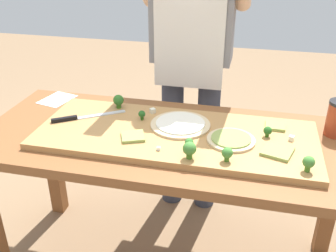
{
  "coord_description": "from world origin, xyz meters",
  "views": [
    {
      "loc": [
        0.31,
        -1.37,
        1.51
      ],
      "look_at": [
        -0.01,
        0.0,
        0.78
      ],
      "focal_mm": 41.57,
      "sensor_mm": 36.0,
      "label": 1
    }
  ],
  "objects_px": {
    "broccoli_floret_back_mid": "(190,149)",
    "cook_center": "(192,41)",
    "cheese_crumble_c": "(153,111)",
    "cheese_crumble_a": "(159,149)",
    "broccoli_floret_front_right": "(268,131)",
    "recipe_note": "(57,99)",
    "broccoli_floret_front_mid": "(227,153)",
    "prep_table": "(171,158)",
    "pizza_slice_near_right": "(275,126)",
    "pizza_whole_white_garlic": "(180,124)",
    "broccoli_floret_back_left": "(118,100)",
    "pizza_slice_near_left": "(133,136)",
    "broccoli_floret_front_left": "(189,143)",
    "pizza_whole_pesto_green": "(231,139)",
    "broccoli_floret_center_left": "(309,163)",
    "chefs_knife": "(78,117)",
    "broccoli_floret_back_right": "(142,114)",
    "pizza_slice_far_right": "(277,151)",
    "cheese_crumble_b": "(291,138)"
  },
  "relations": [
    {
      "from": "broccoli_floret_front_right",
      "to": "broccoli_floret_center_left",
      "type": "bearing_deg",
      "value": -58.38
    },
    {
      "from": "broccoli_floret_back_mid",
      "to": "broccoli_floret_center_left",
      "type": "height_order",
      "value": "broccoli_floret_back_mid"
    },
    {
      "from": "pizza_slice_far_right",
      "to": "recipe_note",
      "type": "height_order",
      "value": "pizza_slice_far_right"
    },
    {
      "from": "broccoli_floret_center_left",
      "to": "cook_center",
      "type": "xyz_separation_m",
      "value": [
        -0.53,
        0.71,
        0.2
      ]
    },
    {
      "from": "prep_table",
      "to": "recipe_note",
      "type": "xyz_separation_m",
      "value": [
        -0.64,
        0.24,
        0.11
      ]
    },
    {
      "from": "pizza_slice_near_left",
      "to": "broccoli_floret_front_left",
      "type": "distance_m",
      "value": 0.24
    },
    {
      "from": "broccoli_floret_back_mid",
      "to": "broccoli_floret_back_left",
      "type": "distance_m",
      "value": 0.53
    },
    {
      "from": "pizza_slice_near_left",
      "to": "broccoli_floret_back_mid",
      "type": "distance_m",
      "value": 0.27
    },
    {
      "from": "prep_table",
      "to": "broccoli_floret_back_mid",
      "type": "relative_size",
      "value": 24.47
    },
    {
      "from": "pizza_whole_pesto_green",
      "to": "cheese_crumble_c",
      "type": "bearing_deg",
      "value": 153.86
    },
    {
      "from": "broccoli_floret_back_mid",
      "to": "cook_center",
      "type": "distance_m",
      "value": 0.76
    },
    {
      "from": "cheese_crumble_b",
      "to": "pizza_whole_white_garlic",
      "type": "bearing_deg",
      "value": 176.97
    },
    {
      "from": "prep_table",
      "to": "cheese_crumble_b",
      "type": "distance_m",
      "value": 0.5
    },
    {
      "from": "cheese_crumble_c",
      "to": "cook_center",
      "type": "bearing_deg",
      "value": 74.54
    },
    {
      "from": "cheese_crumble_a",
      "to": "pizza_whole_white_garlic",
      "type": "bearing_deg",
      "value": 79.24
    },
    {
      "from": "pizza_whole_pesto_green",
      "to": "broccoli_floret_front_left",
      "type": "distance_m",
      "value": 0.18
    },
    {
      "from": "prep_table",
      "to": "chefs_knife",
      "type": "relative_size",
      "value": 5.72
    },
    {
      "from": "pizza_slice_far_right",
      "to": "cheese_crumble_a",
      "type": "bearing_deg",
      "value": -169.58
    },
    {
      "from": "pizza_slice_near_left",
      "to": "broccoli_floret_front_left",
      "type": "height_order",
      "value": "broccoli_floret_front_left"
    },
    {
      "from": "broccoli_floret_front_right",
      "to": "broccoli_floret_back_left",
      "type": "relative_size",
      "value": 0.69
    },
    {
      "from": "prep_table",
      "to": "cook_center",
      "type": "xyz_separation_m",
      "value": [
        -0.01,
        0.53,
        0.37
      ]
    },
    {
      "from": "cheese_crumble_a",
      "to": "cheese_crumble_c",
      "type": "xyz_separation_m",
      "value": [
        -0.11,
        0.31,
        0.0
      ]
    },
    {
      "from": "broccoli_floret_front_mid",
      "to": "broccoli_floret_back_mid",
      "type": "xyz_separation_m",
      "value": [
        -0.13,
        -0.01,
        0.01
      ]
    },
    {
      "from": "broccoli_floret_center_left",
      "to": "cheese_crumble_a",
      "type": "height_order",
      "value": "broccoli_floret_center_left"
    },
    {
      "from": "broccoli_floret_front_right",
      "to": "recipe_note",
      "type": "xyz_separation_m",
      "value": [
        -1.02,
        0.21,
        -0.05
      ]
    },
    {
      "from": "pizza_slice_near_right",
      "to": "broccoli_floret_back_right",
      "type": "relative_size",
      "value": 1.88
    },
    {
      "from": "broccoli_floret_back_left",
      "to": "cheese_crumble_b",
      "type": "xyz_separation_m",
      "value": [
        0.76,
        -0.14,
        -0.03
      ]
    },
    {
      "from": "broccoli_floret_back_right",
      "to": "cheese_crumble_b",
      "type": "relative_size",
      "value": 2.22
    },
    {
      "from": "broccoli_floret_front_left",
      "to": "recipe_note",
      "type": "relative_size",
      "value": 0.27
    },
    {
      "from": "cheese_crumble_c",
      "to": "cheese_crumble_a",
      "type": "bearing_deg",
      "value": -71.14
    },
    {
      "from": "pizza_slice_far_right",
      "to": "broccoli_floret_front_left",
      "type": "xyz_separation_m",
      "value": [
        -0.32,
        -0.05,
        0.02
      ]
    },
    {
      "from": "broccoli_floret_front_mid",
      "to": "cheese_crumble_c",
      "type": "relative_size",
      "value": 2.55
    },
    {
      "from": "broccoli_floret_front_left",
      "to": "pizza_slice_far_right",
      "type": "bearing_deg",
      "value": 8.27
    },
    {
      "from": "broccoli_floret_front_right",
      "to": "cook_center",
      "type": "xyz_separation_m",
      "value": [
        -0.39,
        0.49,
        0.21
      ]
    },
    {
      "from": "broccoli_floret_front_mid",
      "to": "broccoli_floret_back_left",
      "type": "bearing_deg",
      "value": 146.82
    },
    {
      "from": "broccoli_floret_front_mid",
      "to": "cheese_crumble_a",
      "type": "bearing_deg",
      "value": 175.81
    },
    {
      "from": "pizza_whole_pesto_green",
      "to": "cheese_crumble_c",
      "type": "relative_size",
      "value": 8.86
    },
    {
      "from": "broccoli_floret_back_mid",
      "to": "cheese_crumble_c",
      "type": "height_order",
      "value": "broccoli_floret_back_mid"
    },
    {
      "from": "broccoli_floret_front_right",
      "to": "prep_table",
      "type": "bearing_deg",
      "value": -174.8
    },
    {
      "from": "pizza_slice_near_right",
      "to": "pizza_whole_white_garlic",
      "type": "bearing_deg",
      "value": -168.83
    },
    {
      "from": "broccoli_floret_front_mid",
      "to": "broccoli_floret_front_left",
      "type": "relative_size",
      "value": 1.21
    },
    {
      "from": "broccoli_floret_back_right",
      "to": "broccoli_floret_back_mid",
      "type": "height_order",
      "value": "broccoli_floret_back_mid"
    },
    {
      "from": "pizza_slice_near_right",
      "to": "cheese_crumble_b",
      "type": "bearing_deg",
      "value": -59.01
    },
    {
      "from": "broccoli_floret_back_mid",
      "to": "pizza_whole_white_garlic",
      "type": "bearing_deg",
      "value": 108.64
    },
    {
      "from": "cheese_crumble_a",
      "to": "recipe_note",
      "type": "height_order",
      "value": "cheese_crumble_a"
    },
    {
      "from": "broccoli_floret_back_mid",
      "to": "recipe_note",
      "type": "distance_m",
      "value": 0.87
    },
    {
      "from": "broccoli_floret_front_mid",
      "to": "broccoli_floret_back_right",
      "type": "distance_m",
      "value": 0.46
    },
    {
      "from": "broccoli_floret_front_right",
      "to": "broccoli_floret_front_left",
      "type": "xyz_separation_m",
      "value": [
        -0.28,
        -0.17,
        0.0
      ]
    },
    {
      "from": "broccoli_floret_front_mid",
      "to": "broccoli_floret_back_mid",
      "type": "relative_size",
      "value": 0.83
    },
    {
      "from": "broccoli_floret_front_right",
      "to": "broccoli_floret_front_mid",
      "type": "bearing_deg",
      "value": -122.73
    }
  ]
}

